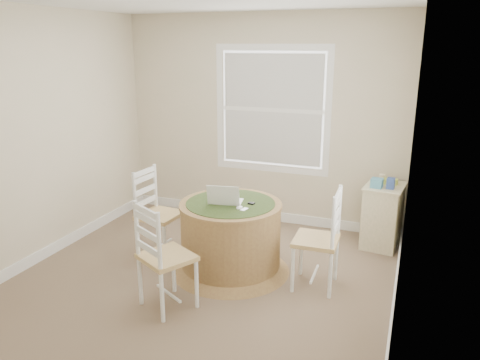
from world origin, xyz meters
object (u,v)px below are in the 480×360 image
at_px(laptop, 225,200).
at_px(corner_chest, 382,215).
at_px(chair_near, 167,257).
at_px(chair_right, 316,240).
at_px(round_table, 231,234).
at_px(chair_left, 160,215).

distance_m(laptop, corner_chest, 1.90).
bearing_deg(chair_near, corner_chest, -100.23).
bearing_deg(corner_chest, laptop, -133.13).
bearing_deg(laptop, chair_right, 169.92).
xyz_separation_m(round_table, corner_chest, (1.37, 1.19, -0.04)).
xyz_separation_m(chair_near, laptop, (0.21, 0.81, 0.28)).
distance_m(round_table, laptop, 0.36).
height_order(round_table, laptop, laptop).
bearing_deg(laptop, chair_left, -14.78).
relative_size(chair_right, laptop, 2.64).
height_order(chair_left, corner_chest, chair_left).
xyz_separation_m(chair_left, corner_chest, (2.21, 1.14, -0.11)).
xyz_separation_m(laptop, corner_chest, (1.42, 1.21, -0.39)).
distance_m(round_table, corner_chest, 1.82).
distance_m(round_table, chair_right, 0.87).
relative_size(round_table, chair_right, 1.26).
xyz_separation_m(chair_near, chair_right, (1.12, 0.81, 0.00)).
height_order(chair_near, laptop, chair_near).
bearing_deg(chair_near, round_table, -78.44).
bearing_deg(corner_chest, chair_near, -122.46).
height_order(chair_right, laptop, chair_right).
xyz_separation_m(chair_left, laptop, (0.79, -0.06, 0.28)).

